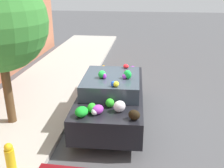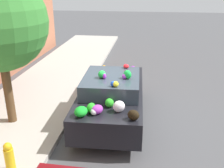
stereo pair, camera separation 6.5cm
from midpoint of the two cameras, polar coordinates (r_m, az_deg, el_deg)
The scene contains 4 objects.
ground_plane at distance 8.16m, azimuth -1.01°, elevation -7.27°, with size 60.00×60.00×0.00m, color #4C4C4F.
sidewalk_curb at distance 8.89m, azimuth -18.58°, elevation -5.45°, with size 24.00×3.20×0.14m.
fire_hydrant at distance 6.09m, azimuth -21.59°, elevation -14.73°, with size 0.20×0.20×0.70m.
art_car at distance 7.77m, azimuth -0.26°, elevation -2.59°, with size 4.23×1.93×1.66m.
Camera 1 is at (-7.08, -1.02, 3.94)m, focal length 42.00 mm.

